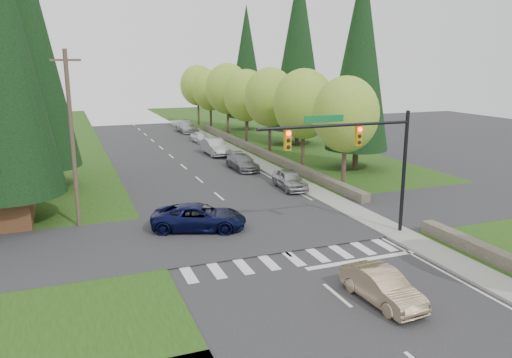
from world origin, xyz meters
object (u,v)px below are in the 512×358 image
suv_navy (199,217)px  parked_car_b (242,162)px  parked_car_e (187,127)px  sedan_champagne (382,287)px  parked_car_c (215,147)px  parked_car_a (290,179)px  parked_car_d (201,137)px

suv_navy → parked_car_b: (7.72, 14.39, -0.07)m
suv_navy → parked_car_e: bearing=7.8°
sedan_champagne → parked_car_c: (3.01, 33.27, 0.15)m
parked_car_a → parked_car_c: 15.52m
parked_car_a → parked_car_c: size_ratio=0.86×
sedan_champagne → suv_navy: suv_navy is taller
parked_car_d → parked_car_e: (0.53, 9.16, 0.12)m
suv_navy → parked_car_a: (8.76, 6.68, -0.02)m
sedan_champagne → suv_navy: 12.00m
parked_car_c → parked_car_d: (0.71, 8.24, -0.16)m
suv_navy → parked_car_d: suv_navy is taller
suv_navy → parked_car_a: size_ratio=1.25×
parked_car_b → parked_car_c: 7.77m
parked_car_b → parked_car_c: parked_car_c is taller
suv_navy → parked_car_d: 31.48m
parked_car_a → parked_car_e: (0.00, 32.87, 0.05)m
suv_navy → parked_car_c: 23.39m
suv_navy → parked_car_b: size_ratio=1.15×
suv_navy → parked_car_e: (8.76, 39.55, 0.03)m
parked_car_b → suv_navy: bearing=-119.8°
parked_car_b → parked_car_d: size_ratio=1.21×
parked_car_c → parked_car_e: bearing=83.4°
parked_car_a → parked_car_b: 7.77m
parked_car_d → parked_car_e: 9.18m
sedan_champagne → parked_car_c: bearing=80.6°
parked_car_b → parked_car_c: bearing=90.0°
sedan_champagne → parked_car_c: 33.41m
parked_car_a → parked_car_c: bearing=98.7°
sedan_champagne → parked_car_d: bearing=80.7°
parked_car_a → parked_car_b: (-1.04, 7.70, -0.05)m
parked_car_b → parked_car_d: bearing=86.7°
suv_navy → parked_car_d: (8.22, 30.39, -0.09)m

